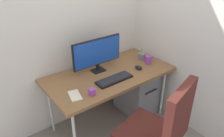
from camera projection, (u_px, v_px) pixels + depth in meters
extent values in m
plane|color=slate|center=(110.00, 122.00, 2.86)|extent=(8.00, 8.00, 0.00)
cube|color=silver|center=(88.00, 7.00, 2.49)|extent=(2.95, 0.04, 2.80)
cube|color=silver|center=(175.00, 8.00, 2.47)|extent=(0.04, 2.23, 2.80)
cube|color=brown|center=(109.00, 75.00, 2.53)|extent=(1.47, 0.75, 0.03)
cylinder|color=silver|center=(163.00, 93.00, 2.85)|extent=(0.03, 0.03, 0.69)
cylinder|color=silver|center=(51.00, 108.00, 2.56)|extent=(0.03, 0.03, 0.69)
cylinder|color=silver|center=(133.00, 75.00, 3.25)|extent=(0.03, 0.03, 0.69)
cube|color=#4C1E19|center=(148.00, 135.00, 2.08)|extent=(0.62, 0.62, 0.10)
cube|color=#4C1E19|center=(179.00, 118.00, 1.79)|extent=(0.46, 0.19, 0.58)
cube|color=slate|center=(137.00, 91.00, 2.96)|extent=(0.40, 0.50, 0.60)
cube|color=#262628|center=(151.00, 92.00, 2.73)|extent=(0.20, 0.01, 0.02)
cube|color=black|center=(98.00, 70.00, 2.58)|extent=(0.15, 0.12, 0.01)
cube|color=black|center=(98.00, 66.00, 2.56)|extent=(0.04, 0.02, 0.08)
cube|color=black|center=(97.00, 52.00, 2.48)|extent=(0.62, 0.02, 0.31)
cube|color=#1947B2|center=(98.00, 52.00, 2.47)|extent=(0.60, 0.01, 0.29)
cube|color=black|center=(114.00, 79.00, 2.38)|extent=(0.42, 0.14, 0.02)
cube|color=black|center=(114.00, 78.00, 2.37)|extent=(0.39, 0.11, 0.00)
ellipsoid|color=black|center=(139.00, 68.00, 2.61)|extent=(0.08, 0.10, 0.04)
cylinder|color=slate|center=(142.00, 56.00, 2.84)|extent=(0.10, 0.10, 0.08)
cylinder|color=#B2B5BA|center=(141.00, 53.00, 2.81)|extent=(0.03, 0.01, 0.10)
cylinder|color=#B2B5BA|center=(142.00, 52.00, 2.82)|extent=(0.03, 0.01, 0.10)
torus|color=purple|center=(142.00, 56.00, 2.83)|extent=(0.03, 0.04, 0.01)
cylinder|color=#3FAD59|center=(141.00, 53.00, 2.80)|extent=(0.02, 0.02, 0.14)
cube|color=beige|center=(75.00, 96.00, 2.12)|extent=(0.14, 0.21, 0.01)
cylinder|color=purple|center=(148.00, 60.00, 2.73)|extent=(0.08, 0.08, 0.10)
torus|color=purple|center=(151.00, 58.00, 2.75)|extent=(0.05, 0.01, 0.05)
cube|color=purple|center=(92.00, 92.00, 2.13)|extent=(0.05, 0.05, 0.07)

